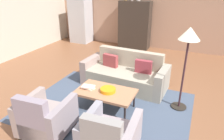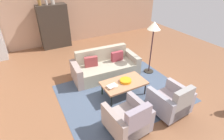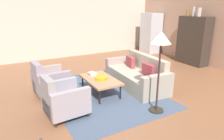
# 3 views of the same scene
# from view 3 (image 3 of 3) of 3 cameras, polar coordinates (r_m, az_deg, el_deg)

# --- Properties ---
(ground_plane) EXTENTS (10.81, 10.81, 0.00)m
(ground_plane) POSITION_cam_3_polar(r_m,az_deg,el_deg) (5.46, 2.98, -6.16)
(ground_plane) COLOR brown
(wall_left) EXTENTS (0.12, 8.31, 2.80)m
(wall_left) POSITION_cam_3_polar(r_m,az_deg,el_deg) (9.15, -12.43, 12.28)
(wall_left) COLOR beige
(wall_left) RESTS_ON ground
(area_rug) EXTENTS (3.40, 2.60, 0.01)m
(area_rug) POSITION_cam_3_polar(r_m,az_deg,el_deg) (5.40, -2.74, -6.38)
(area_rug) COLOR #445268
(area_rug) RESTS_ON ground
(couch) EXTENTS (2.15, 1.02, 0.86)m
(couch) POSITION_cam_3_polar(r_m,az_deg,el_deg) (5.85, 7.24, -1.58)
(couch) COLOR #9C9782
(couch) RESTS_ON ground
(coffee_table) EXTENTS (1.20, 0.70, 0.41)m
(coffee_table) POSITION_cam_3_polar(r_m,az_deg,el_deg) (5.24, -3.29, -2.78)
(coffee_table) COLOR black
(coffee_table) RESTS_ON ground
(armchair_left) EXTENTS (0.86, 0.86, 0.88)m
(armchair_left) POSITION_cam_3_polar(r_m,az_deg,el_deg) (5.43, -17.24, -3.17)
(armchair_left) COLOR black
(armchair_left) RESTS_ON ground
(armchair_right) EXTENTS (0.85, 0.85, 0.88)m
(armchair_right) POSITION_cam_3_polar(r_m,az_deg,el_deg) (4.35, -13.70, -8.18)
(armchair_right) COLOR #321D1D
(armchair_right) RESTS_ON ground
(fruit_bowl) EXTENTS (0.32, 0.32, 0.07)m
(fruit_bowl) POSITION_cam_3_polar(r_m,az_deg,el_deg) (5.17, -3.04, -2.23)
(fruit_bowl) COLOR orange
(fruit_bowl) RESTS_ON coffee_table
(book_stack) EXTENTS (0.30, 0.21, 0.05)m
(book_stack) POSITION_cam_3_polar(r_m,az_deg,el_deg) (5.53, -5.45, -1.02)
(book_stack) COLOR beige
(book_stack) RESTS_ON coffee_table
(cabinet) EXTENTS (1.20, 0.51, 1.80)m
(cabinet) POSITION_cam_3_polar(r_m,az_deg,el_deg) (8.45, 21.73, 7.59)
(cabinet) COLOR #322922
(cabinet) RESTS_ON ground
(vase_tall) EXTENTS (0.12, 0.12, 0.24)m
(vase_tall) POSITION_cam_3_polar(r_m,az_deg,el_deg) (8.60, 20.40, 14.76)
(vase_tall) COLOR olive
(vase_tall) RESTS_ON cabinet
(vase_round) EXTENTS (0.11, 0.11, 0.34)m
(vase_round) POSITION_cam_3_polar(r_m,az_deg,el_deg) (8.44, 21.76, 14.93)
(vase_round) COLOR #B1A096
(vase_round) RESTS_ON cabinet
(vase_small) EXTENTS (0.15, 0.15, 0.31)m
(vase_small) POSITION_cam_3_polar(r_m,az_deg,el_deg) (8.28, 23.10, 14.62)
(vase_small) COLOR #B7AB9D
(vase_small) RESTS_ON cabinet
(refrigerator) EXTENTS (0.80, 0.73, 1.85)m
(refrigerator) POSITION_cam_3_polar(r_m,az_deg,el_deg) (10.02, 10.78, 10.09)
(refrigerator) COLOR #B7BABF
(refrigerator) RESTS_ON ground
(floor_lamp) EXTENTS (0.40, 0.40, 1.72)m
(floor_lamp) POSITION_cam_3_polar(r_m,az_deg,el_deg) (4.17, 13.43, 6.69)
(floor_lamp) COLOR #28241E
(floor_lamp) RESTS_ON ground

